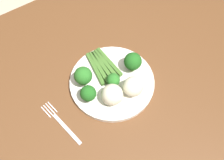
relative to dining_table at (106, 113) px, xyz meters
name	(u,v)px	position (x,y,z in m)	size (l,w,h in m)	color
ground_plane	(109,160)	(0.00, 0.00, -0.65)	(6.00, 6.00, 0.02)	#B7A88E
dining_table	(106,113)	(0.00, 0.00, 0.00)	(1.43, 1.01, 0.73)	brown
plate	(112,82)	(0.05, 0.04, 0.10)	(0.26, 0.26, 0.01)	silver
asparagus_bundle	(102,66)	(0.05, 0.10, 0.11)	(0.08, 0.13, 0.01)	#3D6626
broccoli_outer_edge	(83,76)	(-0.02, 0.08, 0.14)	(0.05, 0.05, 0.07)	#568E33
broccoli_near_center	(88,94)	(-0.04, 0.03, 0.14)	(0.05, 0.05, 0.06)	#4C7F2B
broccoli_back_right	(113,80)	(0.05, 0.03, 0.13)	(0.04, 0.04, 0.05)	#568E33
broccoli_back	(133,62)	(0.13, 0.04, 0.14)	(0.06, 0.06, 0.07)	#4C7F2B
cauliflower_edge	(112,95)	(0.02, -0.01, 0.14)	(0.06, 0.06, 0.06)	beige
cauliflower_front	(133,87)	(0.08, -0.02, 0.13)	(0.06, 0.06, 0.06)	beige
fork	(61,123)	(-0.14, 0.01, 0.09)	(0.05, 0.17, 0.00)	silver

